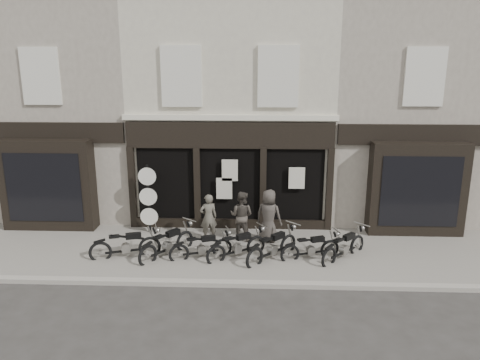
{
  "coord_description": "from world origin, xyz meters",
  "views": [
    {
      "loc": [
        0.98,
        -12.78,
        6.05
      ],
      "look_at": [
        0.4,
        1.6,
        2.23
      ],
      "focal_mm": 35.0,
      "sensor_mm": 36.0,
      "label": 1
    }
  ],
  "objects_px": {
    "motorcycle_0": "(126,247)",
    "man_right": "(269,216)",
    "motorcycle_1": "(168,246)",
    "motorcycle_2": "(202,249)",
    "motorcycle_4": "(272,249)",
    "man_left": "(208,217)",
    "motorcycle_3": "(237,248)",
    "man_centre": "(242,216)",
    "motorcycle_5": "(311,250)",
    "motorcycle_6": "(344,249)",
    "advert_sign_post": "(149,202)"
  },
  "relations": [
    {
      "from": "motorcycle_2",
      "to": "motorcycle_6",
      "type": "height_order",
      "value": "motorcycle_6"
    },
    {
      "from": "motorcycle_2",
      "to": "motorcycle_1",
      "type": "bearing_deg",
      "value": 153.13
    },
    {
      "from": "motorcycle_1",
      "to": "advert_sign_post",
      "type": "distance_m",
      "value": 2.24
    },
    {
      "from": "motorcycle_6",
      "to": "man_centre",
      "type": "bearing_deg",
      "value": 112.41
    },
    {
      "from": "motorcycle_5",
      "to": "advert_sign_post",
      "type": "height_order",
      "value": "advert_sign_post"
    },
    {
      "from": "motorcycle_4",
      "to": "motorcycle_6",
      "type": "height_order",
      "value": "motorcycle_4"
    },
    {
      "from": "man_left",
      "to": "motorcycle_4",
      "type": "bearing_deg",
      "value": 128.22
    },
    {
      "from": "motorcycle_2",
      "to": "motorcycle_5",
      "type": "distance_m",
      "value": 3.32
    },
    {
      "from": "motorcycle_4",
      "to": "man_left",
      "type": "height_order",
      "value": "man_left"
    },
    {
      "from": "motorcycle_3",
      "to": "man_left",
      "type": "distance_m",
      "value": 1.73
    },
    {
      "from": "man_left",
      "to": "motorcycle_0",
      "type": "bearing_deg",
      "value": 12.7
    },
    {
      "from": "motorcycle_2",
      "to": "man_centre",
      "type": "bearing_deg",
      "value": 31.16
    },
    {
      "from": "motorcycle_0",
      "to": "motorcycle_4",
      "type": "relative_size",
      "value": 1.21
    },
    {
      "from": "motorcycle_5",
      "to": "motorcycle_6",
      "type": "xyz_separation_m",
      "value": [
        1.0,
        0.03,
        0.03
      ]
    },
    {
      "from": "motorcycle_6",
      "to": "motorcycle_1",
      "type": "bearing_deg",
      "value": 135.61
    },
    {
      "from": "motorcycle_3",
      "to": "motorcycle_5",
      "type": "height_order",
      "value": "motorcycle_3"
    },
    {
      "from": "motorcycle_3",
      "to": "motorcycle_6",
      "type": "xyz_separation_m",
      "value": [
        3.24,
        0.06,
        0.0
      ]
    },
    {
      "from": "motorcycle_3",
      "to": "advert_sign_post",
      "type": "distance_m",
      "value": 3.74
    },
    {
      "from": "motorcycle_2",
      "to": "motorcycle_5",
      "type": "relative_size",
      "value": 1.01
    },
    {
      "from": "motorcycle_6",
      "to": "motorcycle_0",
      "type": "bearing_deg",
      "value": 136.97
    },
    {
      "from": "motorcycle_2",
      "to": "motorcycle_3",
      "type": "height_order",
      "value": "motorcycle_3"
    },
    {
      "from": "motorcycle_0",
      "to": "motorcycle_1",
      "type": "relative_size",
      "value": 1.13
    },
    {
      "from": "motorcycle_1",
      "to": "motorcycle_5",
      "type": "bearing_deg",
      "value": -51.85
    },
    {
      "from": "motorcycle_0",
      "to": "man_right",
      "type": "bearing_deg",
      "value": -0.06
    },
    {
      "from": "motorcycle_3",
      "to": "motorcycle_5",
      "type": "xyz_separation_m",
      "value": [
        2.24,
        0.03,
        -0.03
      ]
    },
    {
      "from": "motorcycle_0",
      "to": "advert_sign_post",
      "type": "xyz_separation_m",
      "value": [
        0.27,
        2.01,
        0.82
      ]
    },
    {
      "from": "man_right",
      "to": "motorcycle_1",
      "type": "bearing_deg",
      "value": 41.29
    },
    {
      "from": "motorcycle_0",
      "to": "man_centre",
      "type": "bearing_deg",
      "value": 5.96
    },
    {
      "from": "motorcycle_1",
      "to": "motorcycle_2",
      "type": "relative_size",
      "value": 0.98
    },
    {
      "from": "motorcycle_6",
      "to": "motorcycle_3",
      "type": "bearing_deg",
      "value": 136.55
    },
    {
      "from": "man_right",
      "to": "motorcycle_3",
      "type": "bearing_deg",
      "value": 72.28
    },
    {
      "from": "motorcycle_3",
      "to": "motorcycle_6",
      "type": "bearing_deg",
      "value": -32.53
    },
    {
      "from": "man_left",
      "to": "man_right",
      "type": "relative_size",
      "value": 0.9
    },
    {
      "from": "motorcycle_0",
      "to": "motorcycle_1",
      "type": "distance_m",
      "value": 1.25
    },
    {
      "from": "advert_sign_post",
      "to": "man_left",
      "type": "bearing_deg",
      "value": -17.09
    },
    {
      "from": "man_centre",
      "to": "motorcycle_0",
      "type": "bearing_deg",
      "value": 42.18
    },
    {
      "from": "motorcycle_3",
      "to": "motorcycle_6",
      "type": "height_order",
      "value": "motorcycle_6"
    },
    {
      "from": "motorcycle_1",
      "to": "motorcycle_6",
      "type": "height_order",
      "value": "motorcycle_1"
    },
    {
      "from": "motorcycle_2",
      "to": "motorcycle_3",
      "type": "bearing_deg",
      "value": -17.02
    },
    {
      "from": "motorcycle_6",
      "to": "man_centre",
      "type": "height_order",
      "value": "man_centre"
    },
    {
      "from": "man_left",
      "to": "man_centre",
      "type": "height_order",
      "value": "man_centre"
    },
    {
      "from": "motorcycle_1",
      "to": "motorcycle_4",
      "type": "distance_m",
      "value": 3.22
    },
    {
      "from": "motorcycle_1",
      "to": "motorcycle_4",
      "type": "height_order",
      "value": "motorcycle_1"
    },
    {
      "from": "motorcycle_2",
      "to": "man_left",
      "type": "distance_m",
      "value": 1.48
    },
    {
      "from": "motorcycle_5",
      "to": "advert_sign_post",
      "type": "relative_size",
      "value": 0.74
    },
    {
      "from": "man_left",
      "to": "man_centre",
      "type": "distance_m",
      "value": 1.09
    },
    {
      "from": "motorcycle_1",
      "to": "motorcycle_5",
      "type": "relative_size",
      "value": 0.99
    },
    {
      "from": "motorcycle_1",
      "to": "motorcycle_5",
      "type": "distance_m",
      "value": 4.38
    },
    {
      "from": "motorcycle_4",
      "to": "man_centre",
      "type": "height_order",
      "value": "man_centre"
    },
    {
      "from": "man_right",
      "to": "advert_sign_post",
      "type": "height_order",
      "value": "advert_sign_post"
    }
  ]
}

